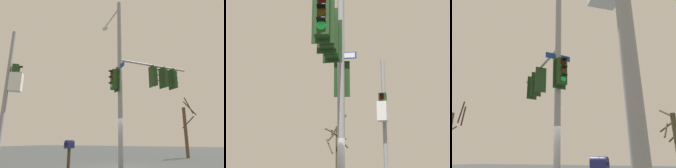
% 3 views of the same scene
% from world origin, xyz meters
% --- Properties ---
extents(main_signal_pole_assembly, '(4.07, 5.28, 9.58)m').
position_xyz_m(main_signal_pole_assembly, '(-0.52, 0.99, 5.14)').
color(main_signal_pole_assembly, gray).
rests_on(main_signal_pole_assembly, ground).
extents(secondary_pole_assembly, '(0.73, 0.80, 7.09)m').
position_xyz_m(secondary_pole_assembly, '(3.35, -4.40, 4.02)').
color(secondary_pole_assembly, gray).
rests_on(secondary_pole_assembly, ground).
extents(bare_tree_behind_pole, '(1.81, 1.81, 5.14)m').
position_xyz_m(bare_tree_behind_pole, '(9.21, -5.68, 2.41)').
color(bare_tree_behind_pole, '#423B2C').
rests_on(bare_tree_behind_pole, ground).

